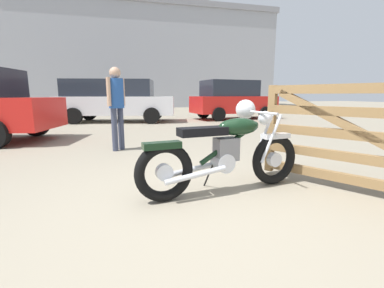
% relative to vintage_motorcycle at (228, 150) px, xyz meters
% --- Properties ---
extents(ground_plane, '(80.00, 80.00, 0.00)m').
position_rel_vintage_motorcycle_xyz_m(ground_plane, '(-0.39, -0.39, -0.49)').
color(ground_plane, gray).
extents(vintage_motorcycle, '(2.07, 0.74, 1.07)m').
position_rel_vintage_motorcycle_xyz_m(vintage_motorcycle, '(0.00, 0.00, 0.00)').
color(vintage_motorcycle, black).
rests_on(vintage_motorcycle, ground_plane).
extents(bystander, '(0.34, 0.36, 1.66)m').
position_rel_vintage_motorcycle_xyz_m(bystander, '(-1.30, 2.74, 0.53)').
color(bystander, '#383D51').
rests_on(bystander, ground_plane).
extents(silver_sedan_mid, '(4.07, 2.19, 1.78)m').
position_rel_vintage_motorcycle_xyz_m(silver_sedan_mid, '(3.77, 8.94, 0.43)').
color(silver_sedan_mid, black).
rests_on(silver_sedan_mid, ground_plane).
extents(pale_sedan_back, '(4.95, 2.65, 1.74)m').
position_rel_vintage_motorcycle_xyz_m(pale_sedan_back, '(-1.55, 8.84, 0.45)').
color(pale_sedan_back, black).
rests_on(pale_sedan_back, ground_plane).
extents(white_estate_far, '(4.08, 2.21, 1.78)m').
position_rel_vintage_motorcycle_xyz_m(white_estate_far, '(-2.24, 14.97, 0.43)').
color(white_estate_far, black).
rests_on(white_estate_far, ground_plane).
extents(industrial_building, '(23.91, 9.76, 19.88)m').
position_rel_vintage_motorcycle_xyz_m(industrial_building, '(1.45, 25.93, 4.21)').
color(industrial_building, '#9EA0A8').
rests_on(industrial_building, ground_plane).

